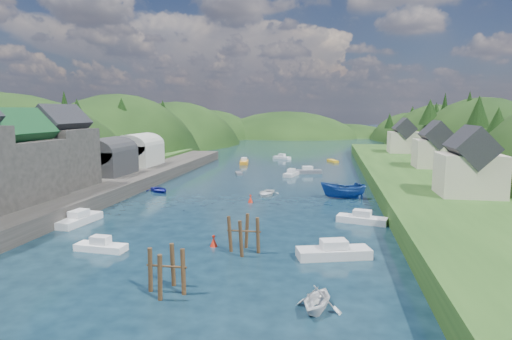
% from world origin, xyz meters
% --- Properties ---
extents(ground, '(600.00, 600.00, 0.00)m').
position_xyz_m(ground, '(0.00, 50.00, 0.00)').
color(ground, black).
rests_on(ground, ground).
extents(hillside_left, '(44.00, 245.56, 52.00)m').
position_xyz_m(hillside_left, '(-45.00, 75.00, -8.03)').
color(hillside_left, black).
rests_on(hillside_left, ground).
extents(hillside_right, '(36.00, 245.56, 48.00)m').
position_xyz_m(hillside_right, '(45.00, 75.00, -7.41)').
color(hillside_right, black).
rests_on(hillside_right, ground).
extents(far_hills, '(103.00, 68.00, 44.00)m').
position_xyz_m(far_hills, '(1.22, 174.01, -10.80)').
color(far_hills, black).
rests_on(far_hills, ground).
extents(hill_trees, '(89.61, 146.54, 12.09)m').
position_xyz_m(hill_trees, '(1.26, 64.29, 11.06)').
color(hill_trees, black).
rests_on(hill_trees, ground).
extents(quay_left, '(12.00, 110.00, 2.00)m').
position_xyz_m(quay_left, '(-24.00, 20.00, 1.00)').
color(quay_left, '#2D2B28').
rests_on(quay_left, ground).
extents(terrace_left_grass, '(12.00, 110.00, 2.50)m').
position_xyz_m(terrace_left_grass, '(-31.00, 20.00, 1.25)').
color(terrace_left_grass, '#234719').
rests_on(terrace_left_grass, ground).
extents(boat_sheds, '(7.00, 21.00, 7.50)m').
position_xyz_m(boat_sheds, '(-26.00, 39.00, 5.27)').
color(boat_sheds, '#2D2D30').
rests_on(boat_sheds, quay_left).
extents(terrace_right, '(16.00, 120.00, 2.40)m').
position_xyz_m(terrace_right, '(25.00, 40.00, 1.20)').
color(terrace_right, '#234719').
rests_on(terrace_right, ground).
extents(right_bank_cottages, '(9.00, 59.24, 8.41)m').
position_xyz_m(right_bank_cottages, '(28.00, 48.33, 5.84)').
color(right_bank_cottages, beige).
rests_on(right_bank_cottages, terrace_right).
extents(piling_cluster_near, '(2.88, 2.72, 3.80)m').
position_xyz_m(piling_cluster_near, '(-0.50, -5.47, 1.33)').
color(piling_cluster_near, '#382314').
rests_on(piling_cluster_near, ground).
extents(piling_cluster_far, '(3.04, 2.85, 3.84)m').
position_xyz_m(piling_cluster_far, '(3.07, 3.83, 1.35)').
color(piling_cluster_far, '#382314').
rests_on(piling_cluster_far, ground).
extents(channel_buoy_near, '(0.70, 0.70, 1.10)m').
position_xyz_m(channel_buoy_near, '(-0.03, 4.95, 0.48)').
color(channel_buoy_near, red).
rests_on(channel_buoy_near, ground).
extents(channel_buoy_far, '(0.70, 0.70, 1.10)m').
position_xyz_m(channel_buoy_far, '(-0.14, 24.30, 0.48)').
color(channel_buoy_far, red).
rests_on(channel_buoy_far, ground).
extents(moored_boats, '(35.38, 95.67, 2.48)m').
position_xyz_m(moored_boats, '(0.41, 20.17, 0.70)').
color(moored_boats, '#52555E').
rests_on(moored_boats, ground).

